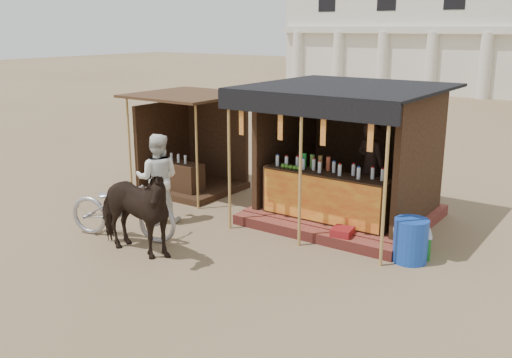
% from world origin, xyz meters
% --- Properties ---
extents(ground, '(120.00, 120.00, 0.00)m').
position_xyz_m(ground, '(0.00, 0.00, 0.00)').
color(ground, '#846B4C').
rests_on(ground, ground).
extents(main_stall, '(3.60, 3.61, 2.78)m').
position_xyz_m(main_stall, '(1.03, 3.36, 1.03)').
color(main_stall, '#983931').
rests_on(main_stall, ground).
extents(secondary_stall, '(2.40, 2.40, 2.38)m').
position_xyz_m(secondary_stall, '(-3.17, 3.24, 0.85)').
color(secondary_stall, '#3D2616').
rests_on(secondary_stall, ground).
extents(cow, '(1.92, 0.92, 1.60)m').
position_xyz_m(cow, '(-1.16, -0.49, 0.80)').
color(cow, black).
rests_on(cow, ground).
extents(motorbike, '(2.35, 1.37, 1.17)m').
position_xyz_m(motorbike, '(-1.93, -0.03, 0.58)').
color(motorbike, '#9D9DA6').
rests_on(motorbike, ground).
extents(bystander, '(1.13, 1.08, 1.84)m').
position_xyz_m(bystander, '(-2.05, 1.05, 0.92)').
color(bystander, white).
rests_on(bystander, ground).
extents(blue_barrel, '(0.75, 0.75, 0.76)m').
position_xyz_m(blue_barrel, '(2.93, 2.00, 0.38)').
color(blue_barrel, '#1640A8').
rests_on(blue_barrel, ground).
extents(red_crate, '(0.41, 0.45, 0.34)m').
position_xyz_m(red_crate, '(1.65, 2.00, 0.17)').
color(red_crate, maroon).
rests_on(red_crate, ground).
extents(cooler, '(0.76, 0.65, 0.46)m').
position_xyz_m(cooler, '(2.86, 2.26, 0.23)').
color(cooler, '#197422').
rests_on(cooler, ground).
extents(background_building, '(26.00, 7.45, 8.18)m').
position_xyz_m(background_building, '(-2.00, 29.94, 3.98)').
color(background_building, silver).
rests_on(background_building, ground).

